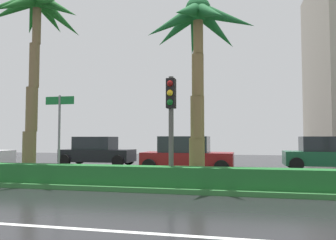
% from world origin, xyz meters
% --- Properties ---
extents(ground_plane, '(90.00, 42.00, 0.10)m').
position_xyz_m(ground_plane, '(0.00, 9.00, -0.05)').
color(ground_plane, black).
extents(median_strip, '(85.50, 4.00, 0.15)m').
position_xyz_m(median_strip, '(0.00, 8.00, 0.07)').
color(median_strip, '#2D6B33').
rests_on(median_strip, ground_plane).
extents(median_hedge, '(76.50, 0.70, 0.60)m').
position_xyz_m(median_hedge, '(0.00, 6.60, 0.45)').
color(median_hedge, '#1E6028').
rests_on(median_hedge, median_strip).
extents(palm_tree_centre_left, '(4.17, 4.11, 7.53)m').
position_xyz_m(palm_tree_centre_left, '(-3.15, 7.96, 6.18)').
color(palm_tree_centre_left, brown).
rests_on(palm_tree_centre_left, median_strip).
extents(palm_tree_centre, '(3.99, 4.00, 6.50)m').
position_xyz_m(palm_tree_centre, '(3.33, 7.95, 5.18)').
color(palm_tree_centre, olive).
rests_on(palm_tree_centre, median_strip).
extents(traffic_signal_median_right, '(0.28, 0.43, 3.48)m').
position_xyz_m(traffic_signal_median_right, '(2.60, 6.86, 2.55)').
color(traffic_signal_median_right, '#4C4C47').
rests_on(traffic_signal_median_right, median_strip).
extents(street_name_sign, '(1.10, 0.08, 3.00)m').
position_xyz_m(street_name_sign, '(-1.48, 7.02, 2.08)').
color(street_name_sign, slate).
rests_on(street_name_sign, median_strip).
extents(car_in_traffic_second, '(4.30, 2.02, 1.72)m').
position_xyz_m(car_in_traffic_second, '(-3.74, 15.02, 0.83)').
color(car_in_traffic_second, black).
rests_on(car_in_traffic_second, ground_plane).
extents(car_in_traffic_third, '(4.30, 2.02, 1.72)m').
position_xyz_m(car_in_traffic_third, '(2.20, 12.19, 0.83)').
color(car_in_traffic_third, maroon).
rests_on(car_in_traffic_third, ground_plane).
extents(car_in_traffic_fourth, '(4.30, 2.02, 1.72)m').
position_xyz_m(car_in_traffic_fourth, '(9.01, 14.92, 0.83)').
color(car_in_traffic_fourth, '#195133').
rests_on(car_in_traffic_fourth, ground_plane).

